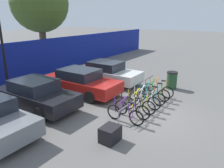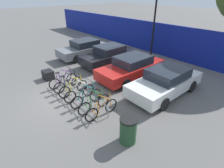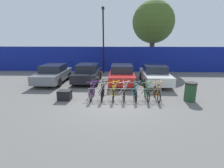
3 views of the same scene
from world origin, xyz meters
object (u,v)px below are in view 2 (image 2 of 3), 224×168
object	(u,v)px
bicycle_white	(80,93)
car_red	(132,67)
bike_rack	(82,90)
car_grey	(84,49)
car_white	(166,81)
cargo_crate	(48,75)
bicycle_teal	(86,98)
bicycle_green	(94,104)
bicycle_purple	(63,80)
trash_bin	(128,130)
car_black	(109,55)
bicycle_orange	(102,109)
bicycle_black	(68,84)
bicycle_yellow	(74,88)
lamp_post	(155,12)

from	to	relation	value
bicycle_white	car_red	distance (m)	3.82
bike_rack	car_grey	distance (m)	6.49
car_white	cargo_crate	size ratio (longest dim) A/B	6.33
bicycle_teal	bicycle_green	world-z (taller)	same
bike_rack	bicycle_teal	world-z (taller)	bicycle_teal
car_red	cargo_crate	bearing A→B (deg)	-128.00
bicycle_purple	trash_bin	size ratio (longest dim) A/B	1.66
bicycle_green	car_black	bearing A→B (deg)	134.68
car_grey	cargo_crate	bearing A→B (deg)	-62.41
bicycle_green	car_grey	size ratio (longest dim) A/B	0.40
bicycle_white	car_black	xyz separation A→B (m)	(-2.78, 4.20, 0.31)
bicycle_white	bicycle_orange	size ratio (longest dim) A/B	1.00
car_grey	cargo_crate	size ratio (longest dim) A/B	6.09
bicycle_teal	bicycle_purple	bearing A→B (deg)	-178.30
car_grey	car_black	size ratio (longest dim) A/B	1.02
bicycle_black	car_black	distance (m)	4.50
bicycle_yellow	car_grey	world-z (taller)	car_grey
bicycle_purple	lamp_post	distance (m)	8.55
cargo_crate	car_grey	bearing A→B (deg)	117.59
bicycle_purple	bicycle_yellow	xyz separation A→B (m)	(1.20, 0.00, 0.00)
bicycle_green	cargo_crate	distance (m)	4.56
bicycle_yellow	bicycle_green	world-z (taller)	same
bike_rack	lamp_post	world-z (taller)	lamp_post
car_red	lamp_post	size ratio (longest dim) A/B	0.73
car_black	car_red	size ratio (longest dim) A/B	0.93
car_grey	car_white	size ratio (longest dim) A/B	0.96
bicycle_purple	lamp_post	bearing A→B (deg)	92.48
bicycle_purple	car_white	xyz separation A→B (m)	(4.20, 3.76, 0.31)
bike_rack	lamp_post	xyz separation A→B (m)	(-1.86, 7.83, 2.96)
car_black	bicycle_white	bearing A→B (deg)	-56.50
bicycle_purple	bicycle_green	xyz separation A→B (m)	(3.05, 0.00, 0.00)
bicycle_teal	bike_rack	bearing A→B (deg)	167.79
bicycle_yellow	bicycle_purple	bearing A→B (deg)	-178.69
bicycle_black	lamp_post	size ratio (longest dim) A/B	0.28
car_black	car_white	world-z (taller)	same
car_white	bicycle_black	bearing A→B (deg)	-133.80
lamp_post	trash_bin	world-z (taller)	lamp_post
bicycle_green	bicycle_black	bearing A→B (deg)	-179.28
bicycle_purple	bicycle_yellow	distance (m)	1.20
bicycle_black	lamp_post	world-z (taller)	lamp_post
car_white	cargo_crate	distance (m)	7.00
bicycle_teal	bicycle_white	bearing A→B (deg)	-178.30
bike_rack	bicycle_black	world-z (taller)	bicycle_black
bicycle_yellow	bicycle_white	xyz separation A→B (m)	(0.58, 0.00, 0.00)
bicycle_black	car_white	distance (m)	5.23
bicycle_yellow	bicycle_teal	bearing A→B (deg)	1.31
bicycle_green	bicycle_white	bearing A→B (deg)	-179.28
bike_rack	bicycle_white	distance (m)	0.19
bicycle_purple	car_white	size ratio (longest dim) A/B	0.39
car_white	lamp_post	bearing A→B (deg)	135.31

